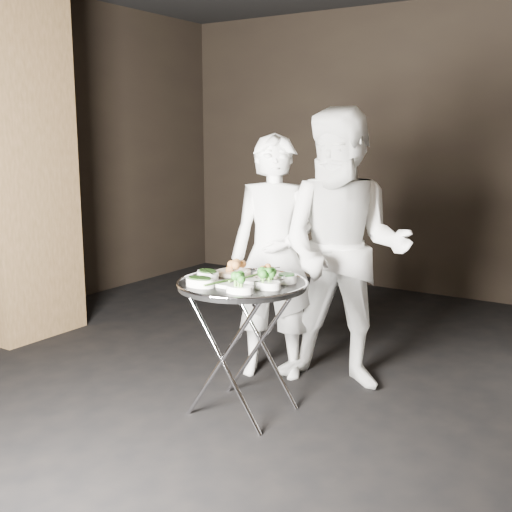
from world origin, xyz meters
The scene contains 17 objects.
floor centered at (0.00, 0.00, -0.03)m, with size 6.00×7.00×0.05m, color black.
wall_back centered at (0.00, 3.52, 1.50)m, with size 6.00×0.05×3.00m, color black.
column_left centered at (-2.58, 0.30, 1.50)m, with size 0.80×0.80×3.00m, color brown.
tray_stand centered at (-0.01, -0.02, 0.45)m, with size 0.54×0.46×0.80m.
serving_tray centered at (-0.01, -0.02, 0.81)m, with size 0.78×0.78×0.04m.
potato_plate_a centered at (-0.18, 0.13, 0.85)m, with size 0.22×0.22×0.08m.
potato_plate_b centered at (0.04, 0.19, 0.85)m, with size 0.19×0.19×0.07m.
greens_bowl centered at (0.21, 0.11, 0.85)m, with size 0.12×0.12×0.07m.
asparagus_plate_a centered at (0.01, -0.01, 0.83)m, with size 0.21×0.14×0.04m.
asparagus_plate_b centered at (-0.05, -0.16, 0.83)m, with size 0.21×0.14×0.04m.
spinach_bowl_a centered at (-0.24, -0.06, 0.85)m, with size 0.20×0.16×0.07m.
spinach_bowl_b centered at (-0.15, -0.25, 0.85)m, with size 0.18×0.12×0.07m.
broccoli_bowl_a centered at (0.20, -0.07, 0.85)m, with size 0.17×0.12×0.07m.
broccoli_bowl_b centered at (0.12, -0.24, 0.85)m, with size 0.17×0.13×0.07m.
serving_utensils centered at (0.01, 0.05, 0.86)m, with size 0.58×0.42×0.01m.
waiter_left centered at (-0.18, 0.63, 0.84)m, with size 0.61×0.40×1.69m, color white.
waiter_right centered at (0.30, 0.70, 0.93)m, with size 0.90×0.70×1.85m, color white.
Camera 1 is at (2.08, -3.08, 1.69)m, focal length 45.00 mm.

